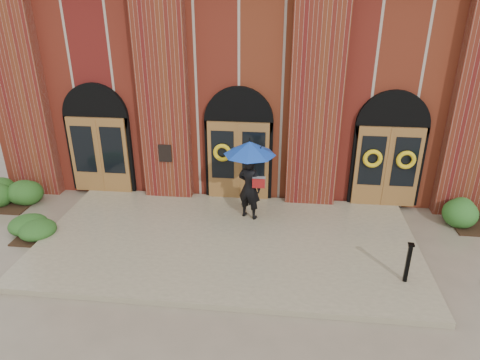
# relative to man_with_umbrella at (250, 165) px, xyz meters

# --- Properties ---
(ground) EXTENTS (90.00, 90.00, 0.00)m
(ground) POSITION_rel_man_with_umbrella_xyz_m (-0.47, -1.45, -1.78)
(ground) COLOR gray
(ground) RESTS_ON ground
(landing) EXTENTS (10.00, 5.30, 0.15)m
(landing) POSITION_rel_man_with_umbrella_xyz_m (-0.47, -1.30, -1.71)
(landing) COLOR tan
(landing) RESTS_ON ground
(church_building) EXTENTS (16.20, 12.53, 7.00)m
(church_building) POSITION_rel_man_with_umbrella_xyz_m (-0.47, 7.34, 1.72)
(church_building) COLOR #622915
(church_building) RESTS_ON ground
(man_with_umbrella) EXTENTS (1.91, 1.91, 2.33)m
(man_with_umbrella) POSITION_rel_man_with_umbrella_xyz_m (0.00, 0.00, 0.00)
(man_with_umbrella) COLOR black
(man_with_umbrella) RESTS_ON landing
(metal_post) EXTENTS (0.15, 0.15, 0.99)m
(metal_post) POSITION_rel_man_with_umbrella_xyz_m (3.83, -2.64, -1.11)
(metal_post) COLOR black
(metal_post) RESTS_ON landing
(hedge_front_left) EXTENTS (1.29, 1.11, 0.46)m
(hedge_front_left) POSITION_rel_man_with_umbrella_xyz_m (-5.57, -1.45, -1.55)
(hedge_front_left) COLOR #234E1A
(hedge_front_left) RESTS_ON ground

